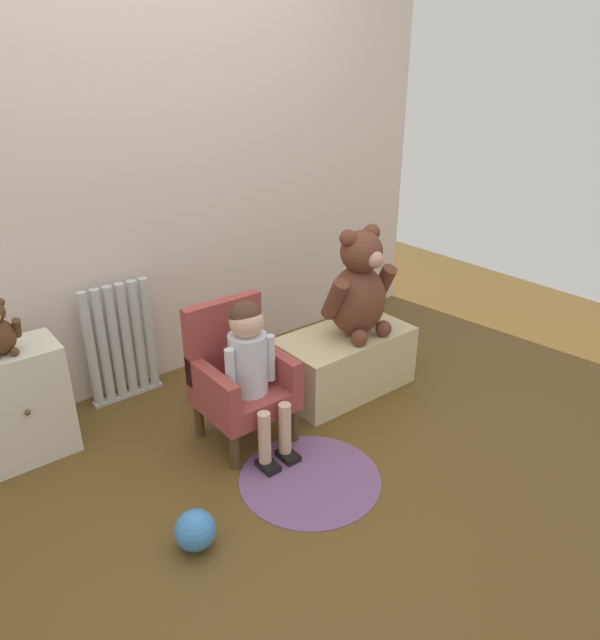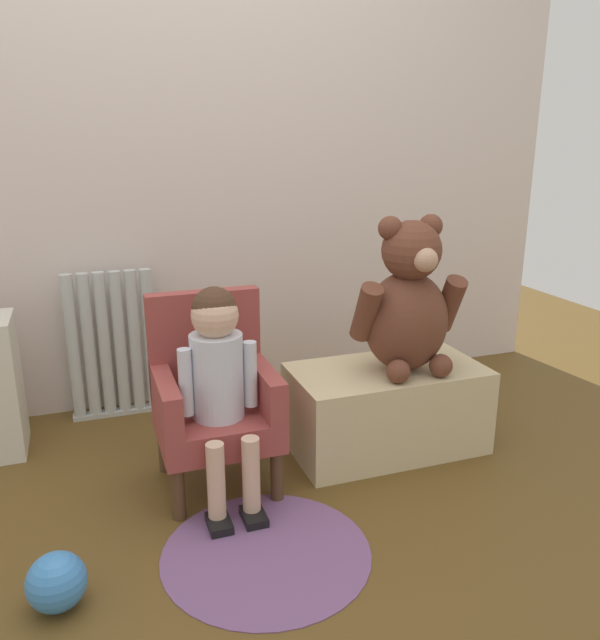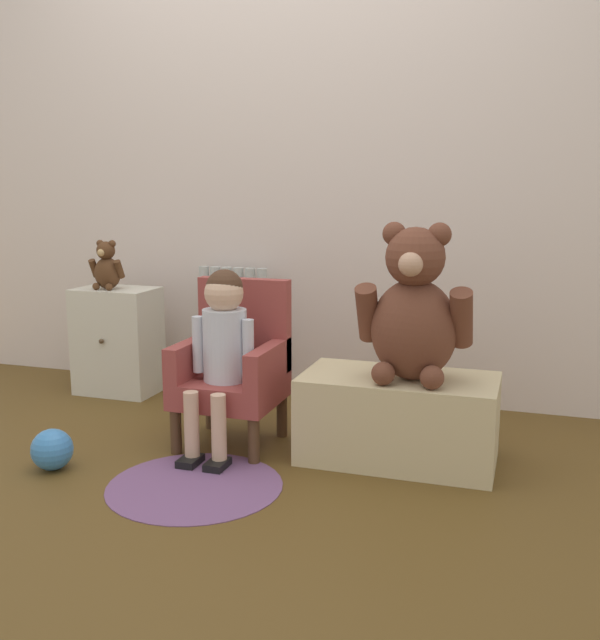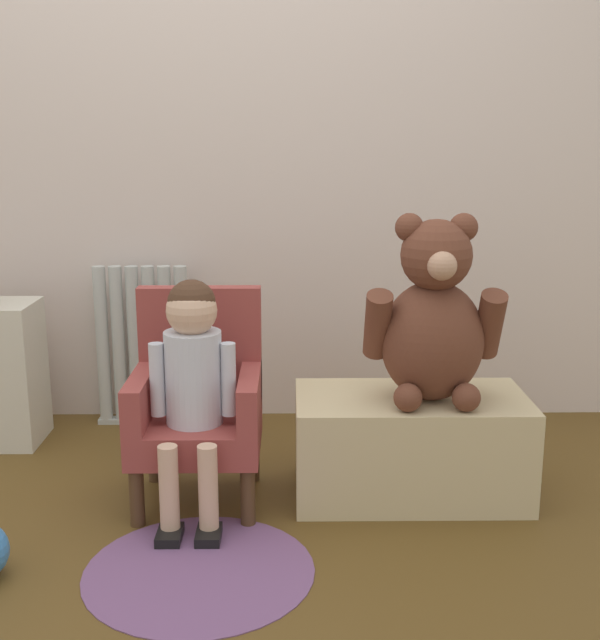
{
  "view_description": "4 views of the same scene",
  "coord_description": "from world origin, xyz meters",
  "px_view_note": "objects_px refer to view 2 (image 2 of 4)",
  "views": [
    {
      "loc": [
        -1.14,
        -1.52,
        1.63
      ],
      "look_at": [
        0.43,
        0.47,
        0.47
      ],
      "focal_mm": 32.0,
      "sensor_mm": 36.0,
      "label": 1
    },
    {
      "loc": [
        -0.33,
        -1.51,
        1.16
      ],
      "look_at": [
        0.38,
        0.48,
        0.53
      ],
      "focal_mm": 35.0,
      "sensor_mm": 36.0,
      "label": 2
    },
    {
      "loc": [
        1.16,
        -2.11,
        1.01
      ],
      "look_at": [
        0.32,
        0.42,
        0.52
      ],
      "focal_mm": 40.0,
      "sensor_mm": 36.0,
      "label": 3
    },
    {
      "loc": [
        0.33,
        -1.93,
        1.12
      ],
      "look_at": [
        0.36,
        0.43,
        0.57
      ],
      "focal_mm": 45.0,
      "sensor_mm": 36.0,
      "label": 4
    }
  ],
  "objects_px": {
    "floor_rug": "(266,553)",
    "toy_ball": "(57,582)",
    "child_armchair": "(213,396)",
    "large_teddy_bear": "(408,304)",
    "low_bench": "(386,408)",
    "radiator": "(113,346)",
    "child_figure": "(218,366)"
  },
  "relations": [
    {
      "from": "floor_rug",
      "to": "toy_ball",
      "type": "height_order",
      "value": "toy_ball"
    },
    {
      "from": "child_armchair",
      "to": "large_teddy_bear",
      "type": "relative_size",
      "value": 1.14
    },
    {
      "from": "child_armchair",
      "to": "low_bench",
      "type": "distance_m",
      "value": 0.68
    },
    {
      "from": "radiator",
      "to": "toy_ball",
      "type": "distance_m",
      "value": 1.19
    },
    {
      "from": "child_armchair",
      "to": "floor_rug",
      "type": "height_order",
      "value": "child_armchair"
    },
    {
      "from": "radiator",
      "to": "child_armchair",
      "type": "distance_m",
      "value": 0.72
    },
    {
      "from": "large_teddy_bear",
      "to": "child_armchair",
      "type": "bearing_deg",
      "value": 177.8
    },
    {
      "from": "radiator",
      "to": "floor_rug",
      "type": "relative_size",
      "value": 1.04
    },
    {
      "from": "radiator",
      "to": "large_teddy_bear",
      "type": "bearing_deg",
      "value": -34.29
    },
    {
      "from": "radiator",
      "to": "toy_ball",
      "type": "height_order",
      "value": "radiator"
    },
    {
      "from": "low_bench",
      "to": "floor_rug",
      "type": "bearing_deg",
      "value": -142.97
    },
    {
      "from": "large_teddy_bear",
      "to": "floor_rug",
      "type": "distance_m",
      "value": 0.98
    },
    {
      "from": "radiator",
      "to": "floor_rug",
      "type": "bearing_deg",
      "value": -73.32
    },
    {
      "from": "child_armchair",
      "to": "toy_ball",
      "type": "relative_size",
      "value": 4.3
    },
    {
      "from": "large_teddy_bear",
      "to": "radiator",
      "type": "bearing_deg",
      "value": 145.71
    },
    {
      "from": "floor_rug",
      "to": "toy_ball",
      "type": "bearing_deg",
      "value": -177.35
    },
    {
      "from": "child_armchair",
      "to": "child_figure",
      "type": "height_order",
      "value": "child_figure"
    },
    {
      "from": "child_armchair",
      "to": "floor_rug",
      "type": "xyz_separation_m",
      "value": [
        0.05,
        -0.46,
        -0.31
      ]
    },
    {
      "from": "radiator",
      "to": "low_bench",
      "type": "relative_size",
      "value": 0.87
    },
    {
      "from": "toy_ball",
      "to": "low_bench",
      "type": "bearing_deg",
      "value": 22.67
    },
    {
      "from": "low_bench",
      "to": "toy_ball",
      "type": "relative_size",
      "value": 4.75
    },
    {
      "from": "child_figure",
      "to": "low_bench",
      "type": "bearing_deg",
      "value": 9.64
    },
    {
      "from": "child_figure",
      "to": "floor_rug",
      "type": "bearing_deg",
      "value": -82.47
    },
    {
      "from": "child_figure",
      "to": "large_teddy_bear",
      "type": "relative_size",
      "value": 1.24
    },
    {
      "from": "large_teddy_bear",
      "to": "floor_rug",
      "type": "relative_size",
      "value": 0.94
    },
    {
      "from": "child_figure",
      "to": "floor_rug",
      "type": "xyz_separation_m",
      "value": [
        0.05,
        -0.35,
        -0.46
      ]
    },
    {
      "from": "radiator",
      "to": "large_teddy_bear",
      "type": "height_order",
      "value": "large_teddy_bear"
    },
    {
      "from": "low_bench",
      "to": "toy_ball",
      "type": "bearing_deg",
      "value": -157.33
    },
    {
      "from": "floor_rug",
      "to": "toy_ball",
      "type": "relative_size",
      "value": 4.01
    },
    {
      "from": "child_armchair",
      "to": "radiator",
      "type": "bearing_deg",
      "value": 113.68
    },
    {
      "from": "child_figure",
      "to": "low_bench",
      "type": "xyz_separation_m",
      "value": [
        0.66,
        0.11,
        -0.3
      ]
    },
    {
      "from": "radiator",
      "to": "floor_rug",
      "type": "distance_m",
      "value": 1.21
    }
  ]
}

